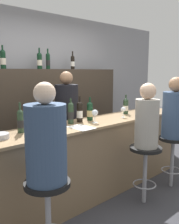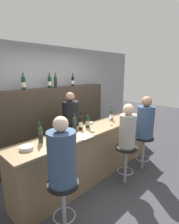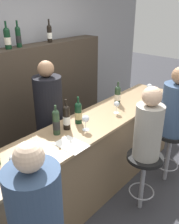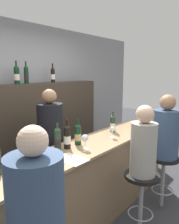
{
  "view_description": "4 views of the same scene",
  "coord_description": "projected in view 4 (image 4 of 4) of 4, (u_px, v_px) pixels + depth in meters",
  "views": [
    {
      "loc": [
        -2.24,
        -2.02,
        1.63
      ],
      "look_at": [
        -0.19,
        0.2,
        1.13
      ],
      "focal_mm": 40.0,
      "sensor_mm": 36.0,
      "label": 1
    },
    {
      "loc": [
        -2.29,
        -1.86,
        2.04
      ],
      "look_at": [
        -0.15,
        0.2,
        1.33
      ],
      "focal_mm": 28.0,
      "sensor_mm": 36.0,
      "label": 2
    },
    {
      "loc": [
        -1.81,
        -1.33,
        2.25
      ],
      "look_at": [
        -0.01,
        0.23,
        1.15
      ],
      "focal_mm": 40.0,
      "sensor_mm": 36.0,
      "label": 3
    },
    {
      "loc": [
        -1.87,
        -1.31,
        1.83
      ],
      "look_at": [
        0.17,
        0.36,
        1.35
      ],
      "focal_mm": 35.0,
      "sensor_mm": 36.0,
      "label": 4
    }
  ],
  "objects": [
    {
      "name": "wine_glass_1",
      "position": [
        85.0,
        138.0,
        2.42
      ],
      "size": [
        0.08,
        0.08,
        0.17
      ],
      "color": "silver",
      "rests_on": "bar_counter"
    },
    {
      "name": "guest_seated_middle",
      "position": [
        143.0,
        145.0,
        2.35
      ],
      "size": [
        0.28,
        0.28,
        0.77
      ],
      "color": "gray",
      "rests_on": "bar_stool_middle"
    },
    {
      "name": "wine_glass_2",
      "position": [
        112.0,
        130.0,
        2.84
      ],
      "size": [
        0.07,
        0.07,
        0.15
      ],
      "color": "silver",
      "rests_on": "bar_counter"
    },
    {
      "name": "guest_seated_right",
      "position": [
        166.0,
        131.0,
        2.85
      ],
      "size": [
        0.34,
        0.34,
        0.83
      ],
      "color": "#334766",
      "rests_on": "bar_stool_right"
    },
    {
      "name": "wall_back",
      "position": [
        16.0,
        107.0,
        3.4
      ],
      "size": [
        6.4,
        0.05,
        2.6
      ],
      "color": "gray",
      "rests_on": "ground_plane"
    },
    {
      "name": "wine_bottle_backbar_3",
      "position": [
        17.0,
        75.0,
        3.11
      ],
      "size": [
        0.08,
        0.08,
        0.33
      ],
      "color": "black",
      "rests_on": "back_bar_cabinet"
    },
    {
      "name": "bar_stool_right",
      "position": [
        164.0,
        167.0,
        2.94
      ],
      "size": [
        0.39,
        0.39,
        0.72
      ],
      "color": "gray",
      "rests_on": "ground_plane"
    },
    {
      "name": "wine_bottle_backbar_5",
      "position": [
        53.0,
        75.0,
        3.62
      ],
      "size": [
        0.07,
        0.07,
        0.31
      ],
      "color": "black",
      "rests_on": "back_bar_cabinet"
    },
    {
      "name": "wine_bottle_counter_2",
      "position": [
        67.0,
        137.0,
        2.43
      ],
      "size": [
        0.08,
        0.08,
        0.33
      ],
      "color": "black",
      "rests_on": "bar_counter"
    },
    {
      "name": "wine_bottle_counter_1",
      "position": [
        58.0,
        140.0,
        2.32
      ],
      "size": [
        0.07,
        0.07,
        0.31
      ],
      "color": "#233823",
      "rests_on": "bar_counter"
    },
    {
      "name": "back_bar_cabinet",
      "position": [
        26.0,
        138.0,
        3.35
      ],
      "size": [
        3.02,
        0.28,
        1.66
      ],
      "color": "#382D23",
      "rests_on": "ground_plane"
    },
    {
      "name": "guest_seated_left",
      "position": [
        36.0,
        204.0,
        1.27
      ],
      "size": [
        0.34,
        0.34,
        0.83
      ],
      "color": "#334766",
      "rests_on": "bar_stool_left"
    },
    {
      "name": "wine_bottle_backbar_4",
      "position": [
        26.0,
        75.0,
        3.23
      ],
      "size": [
        0.07,
        0.07,
        0.33
      ],
      "color": "black",
      "rests_on": "back_bar_cabinet"
    },
    {
      "name": "bartender",
      "position": [
        51.0,
        156.0,
        2.85
      ],
      "size": [
        0.33,
        0.33,
        1.63
      ],
      "color": "black",
      "rests_on": "ground_plane"
    },
    {
      "name": "bar_stool_middle",
      "position": [
        142.0,
        187.0,
        2.44
      ],
      "size": [
        0.39,
        0.39,
        0.72
      ],
      "color": "gray",
      "rests_on": "ground_plane"
    },
    {
      "name": "wine_glass_3",
      "position": [
        140.0,
        119.0,
        3.44
      ],
      "size": [
        0.08,
        0.08,
        0.16
      ],
      "color": "silver",
      "rests_on": "bar_counter"
    },
    {
      "name": "tasting_menu",
      "position": [
        72.0,
        159.0,
        2.15
      ],
      "size": [
        0.21,
        0.3,
        0.0
      ],
      "color": "white",
      "rests_on": "bar_counter"
    },
    {
      "name": "wine_bottle_counter_3",
      "position": [
        78.0,
        134.0,
        2.57
      ],
      "size": [
        0.08,
        0.08,
        0.31
      ],
      "color": "black",
      "rests_on": "bar_counter"
    },
    {
      "name": "bar_counter",
      "position": [
        86.0,
        184.0,
        2.65
      ],
      "size": [
        3.22,
        0.59,
        0.98
      ],
      "color": "brown",
      "rests_on": "ground_plane"
    },
    {
      "name": "wine_glass_0",
      "position": [
        15.0,
        167.0,
        1.76
      ],
      "size": [
        0.07,
        0.07,
        0.13
      ],
      "color": "silver",
      "rests_on": "bar_counter"
    },
    {
      "name": "wine_bottle_counter_4",
      "position": [
        113.0,
        124.0,
        3.14
      ],
      "size": [
        0.08,
        0.08,
        0.29
      ],
      "color": "#233823",
      "rests_on": "bar_counter"
    }
  ]
}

